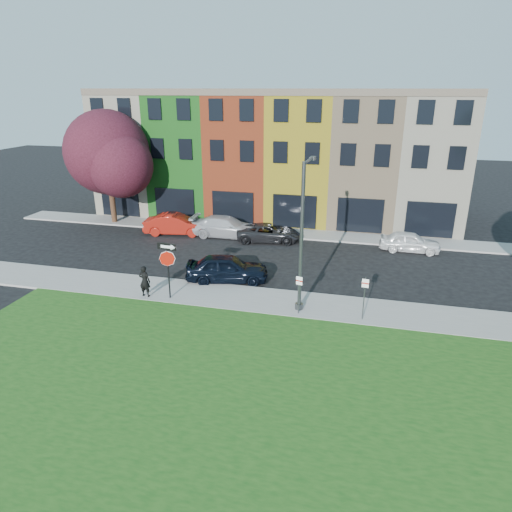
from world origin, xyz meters
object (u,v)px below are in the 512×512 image
(man, at_px, (145,281))
(sedan_near, at_px, (227,268))
(stop_sign, at_px, (167,259))
(street_lamp, at_px, (302,237))

(man, distance_m, sedan_near, 4.79)
(stop_sign, xyz_separation_m, sedan_near, (2.21, 3.11, -1.48))
(stop_sign, xyz_separation_m, street_lamp, (6.83, 0.55, 1.54))
(sedan_near, distance_m, street_lamp, 6.09)
(stop_sign, bearing_deg, sedan_near, 60.54)
(man, height_order, street_lamp, street_lamp)
(stop_sign, xyz_separation_m, man, (-1.33, -0.12, -1.30))
(man, bearing_deg, street_lamp, -172.99)
(sedan_near, relative_size, street_lamp, 0.68)
(sedan_near, bearing_deg, street_lamp, -131.72)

